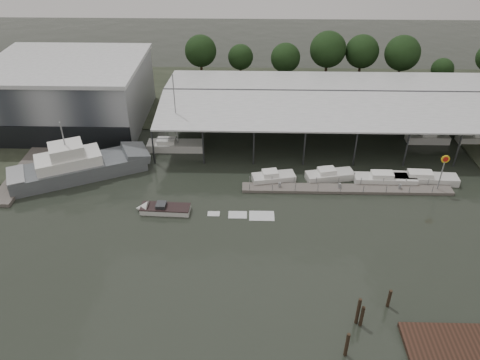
{
  "coord_description": "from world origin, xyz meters",
  "views": [
    {
      "loc": [
        1.96,
        -42.17,
        35.29
      ],
      "look_at": [
        0.74,
        8.3,
        2.5
      ],
      "focal_mm": 35.0,
      "sensor_mm": 36.0,
      "label": 1
    }
  ],
  "objects_px": {
    "white_sailboat": "(175,146)",
    "shell_fuel_sign": "(443,166)",
    "speedboat_underway": "(161,209)",
    "grey_trawler": "(79,166)"
  },
  "relations": [
    {
      "from": "white_sailboat",
      "to": "shell_fuel_sign",
      "type": "bearing_deg",
      "value": -16.81
    },
    {
      "from": "speedboat_underway",
      "to": "white_sailboat",
      "type": "bearing_deg",
      "value": -85.23
    },
    {
      "from": "shell_fuel_sign",
      "to": "grey_trawler",
      "type": "xyz_separation_m",
      "value": [
        -48.72,
        2.78,
        -2.35
      ]
    },
    {
      "from": "shell_fuel_sign",
      "to": "speedboat_underway",
      "type": "xyz_separation_m",
      "value": [
        -36.08,
        -5.36,
        -3.53
      ]
    },
    {
      "from": "white_sailboat",
      "to": "speedboat_underway",
      "type": "xyz_separation_m",
      "value": [
        0.55,
        -15.97,
        -0.26
      ]
    },
    {
      "from": "shell_fuel_sign",
      "to": "speedboat_underway",
      "type": "relative_size",
      "value": 0.31
    },
    {
      "from": "shell_fuel_sign",
      "to": "white_sailboat",
      "type": "xyz_separation_m",
      "value": [
        -36.63,
        10.61,
        -3.28
      ]
    },
    {
      "from": "white_sailboat",
      "to": "speedboat_underway",
      "type": "bearing_deg",
      "value": -88.69
    },
    {
      "from": "speedboat_underway",
      "to": "shell_fuel_sign",
      "type": "bearing_deg",
      "value": -168.75
    },
    {
      "from": "shell_fuel_sign",
      "to": "speedboat_underway",
      "type": "height_order",
      "value": "shell_fuel_sign"
    }
  ]
}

